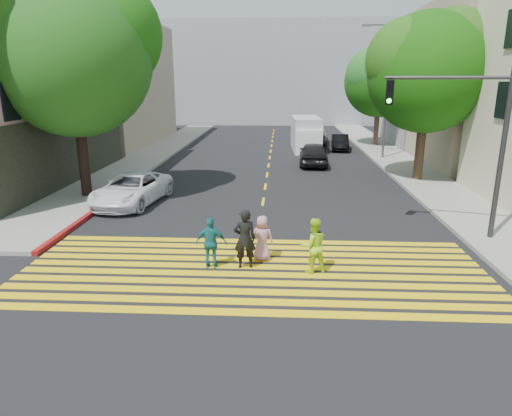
# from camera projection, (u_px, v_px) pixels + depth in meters

# --- Properties ---
(ground) EXTENTS (120.00, 120.00, 0.00)m
(ground) POSITION_uv_depth(u_px,v_px,m) (250.00, 290.00, 11.99)
(ground) COLOR black
(sidewalk_left) EXTENTS (3.00, 40.00, 0.15)m
(sidewalk_left) POSITION_uv_depth(u_px,v_px,m) (155.00, 153.00, 33.54)
(sidewalk_left) COLOR gray
(sidewalk_left) RESTS_ON ground
(sidewalk_right) EXTENTS (3.00, 60.00, 0.15)m
(sidewalk_right) POSITION_uv_depth(u_px,v_px,m) (416.00, 175.00, 25.94)
(sidewalk_right) COLOR gray
(sidewalk_right) RESTS_ON ground
(curb_red) EXTENTS (0.20, 8.00, 0.16)m
(curb_red) POSITION_uv_depth(u_px,v_px,m) (87.00, 217.00, 18.09)
(curb_red) COLOR maroon
(curb_red) RESTS_ON ground
(crosswalk) EXTENTS (13.40, 5.30, 0.01)m
(crosswalk) POSITION_uv_depth(u_px,v_px,m) (253.00, 270.00, 13.21)
(crosswalk) COLOR yellow
(crosswalk) RESTS_ON ground
(lane_line) EXTENTS (0.12, 34.40, 0.01)m
(lane_line) POSITION_uv_depth(u_px,v_px,m) (270.00, 154.00, 33.60)
(lane_line) COLOR yellow
(lane_line) RESTS_ON ground
(building_left_tan) EXTENTS (12.00, 16.00, 10.00)m
(building_left_tan) POSITION_uv_depth(u_px,v_px,m) (82.00, 83.00, 38.35)
(building_left_tan) COLOR tan
(building_left_tan) RESTS_ON ground
(building_right_grey) EXTENTS (10.00, 10.00, 10.00)m
(building_right_grey) POSITION_uv_depth(u_px,v_px,m) (449.00, 83.00, 38.67)
(building_right_grey) COLOR gray
(building_right_grey) RESTS_ON ground
(backdrop_block) EXTENTS (30.00, 8.00, 12.00)m
(backdrop_block) POSITION_uv_depth(u_px,v_px,m) (276.00, 74.00, 56.46)
(backdrop_block) COLOR gray
(backdrop_block) RESTS_ON ground
(tree_left) EXTENTS (8.70, 8.60, 9.76)m
(tree_left) POSITION_uv_depth(u_px,v_px,m) (74.00, 49.00, 19.56)
(tree_left) COLOR black
(tree_left) RESTS_ON ground
(tree_right_near) EXTENTS (6.92, 6.37, 8.83)m
(tree_right_near) POSITION_uv_depth(u_px,v_px,m) (430.00, 66.00, 23.10)
(tree_right_near) COLOR black
(tree_right_near) RESTS_ON ground
(tree_right_far) EXTENTS (7.30, 7.29, 8.08)m
(tree_right_far) POSITION_uv_depth(u_px,v_px,m) (380.00, 78.00, 36.00)
(tree_right_far) COLOR #4B3127
(tree_right_far) RESTS_ON ground
(pedestrian_man) EXTENTS (0.72, 0.54, 1.78)m
(pedestrian_man) POSITION_uv_depth(u_px,v_px,m) (245.00, 239.00, 13.20)
(pedestrian_man) COLOR black
(pedestrian_man) RESTS_ON ground
(pedestrian_woman) EXTENTS (0.91, 0.79, 1.61)m
(pedestrian_woman) POSITION_uv_depth(u_px,v_px,m) (313.00, 245.00, 12.91)
(pedestrian_woman) COLOR #B7EF20
(pedestrian_woman) RESTS_ON ground
(pedestrian_child) EXTENTS (0.76, 0.57, 1.41)m
(pedestrian_child) POSITION_uv_depth(u_px,v_px,m) (262.00, 238.00, 13.80)
(pedestrian_child) COLOR #C6839F
(pedestrian_child) RESTS_ON ground
(pedestrian_extra) EXTENTS (0.90, 0.39, 1.53)m
(pedestrian_extra) POSITION_uv_depth(u_px,v_px,m) (211.00, 243.00, 13.24)
(pedestrian_extra) COLOR #1C757A
(pedestrian_extra) RESTS_ON ground
(white_sedan) EXTENTS (2.90, 5.10, 1.34)m
(white_sedan) POSITION_uv_depth(u_px,v_px,m) (132.00, 189.00, 20.09)
(white_sedan) COLOR white
(white_sedan) RESTS_ON ground
(dark_car_near) EXTENTS (1.97, 4.48, 1.50)m
(dark_car_near) POSITION_uv_depth(u_px,v_px,m) (314.00, 153.00, 29.20)
(dark_car_near) COLOR black
(dark_car_near) RESTS_ON ground
(silver_car) EXTENTS (2.55, 5.11, 1.43)m
(silver_car) POSITION_uv_depth(u_px,v_px,m) (316.00, 135.00, 38.91)
(silver_car) COLOR #9AA1B4
(silver_car) RESTS_ON ground
(dark_car_parked) EXTENTS (1.57, 3.73, 1.20)m
(dark_car_parked) POSITION_uv_depth(u_px,v_px,m) (340.00, 142.00, 35.50)
(dark_car_parked) COLOR black
(dark_car_parked) RESTS_ON ground
(white_van) EXTENTS (2.22, 5.42, 2.52)m
(white_van) POSITION_uv_depth(u_px,v_px,m) (306.00, 135.00, 35.10)
(white_van) COLOR #B9B8C2
(white_van) RESTS_ON ground
(traffic_signal) EXTENTS (3.85, 1.19, 5.78)m
(traffic_signal) POSITION_uv_depth(u_px,v_px,m) (469.00, 130.00, 14.92)
(traffic_signal) COLOR #2A2A2B
(traffic_signal) RESTS_ON ground
(street_lamp) EXTENTS (2.01, 0.35, 8.89)m
(street_lamp) POSITION_uv_depth(u_px,v_px,m) (385.00, 83.00, 30.08)
(street_lamp) COLOR #595860
(street_lamp) RESTS_ON ground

